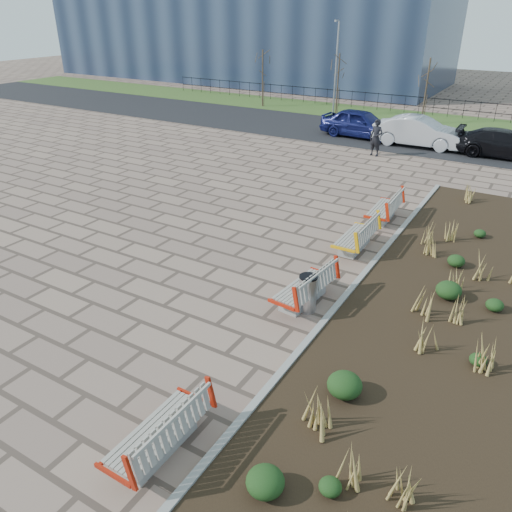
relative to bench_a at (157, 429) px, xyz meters
The scene contains 19 objects.
ground 4.14m from the bench_a, 136.86° to the left, with size 120.00×120.00×0.00m, color #816959.
planting_bed 8.47m from the bench_a, 67.41° to the left, with size 4.50×18.00×0.10m, color black.
planting_curb 7.88m from the bench_a, 83.28° to the left, with size 0.16×18.00×0.15m, color gray.
grass_verge_far 30.96m from the bench_a, 95.56° to the left, with size 80.00×5.00×0.04m, color #33511E.
road 25.00m from the bench_a, 96.89° to the left, with size 80.00×7.00×0.02m, color black.
bench_a is the anchor object (origin of this frame).
bench_b 5.69m from the bench_a, 90.00° to the left, with size 0.90×2.10×1.00m, color red, non-canonical shape.
bench_c 9.39m from the bench_a, 90.00° to the left, with size 0.90×2.10×1.00m, color #FFB20D, non-canonical shape.
bench_d 12.20m from the bench_a, 90.00° to the left, with size 0.90×2.10×1.00m, color red, non-canonical shape.
litter_bin 5.40m from the bench_a, 87.16° to the left, with size 0.45×0.45×0.96m, color #B2B2B7.
pedestrian 20.57m from the bench_a, 98.63° to the left, with size 0.67×0.44×1.85m, color black.
car_blue 24.27m from the bench_a, 102.28° to the left, with size 1.86×4.63×1.58m, color #121750.
car_silver 23.39m from the bench_a, 94.14° to the left, with size 1.67×4.78×1.58m, color #B1B3B9.
car_black 23.48m from the bench_a, 83.61° to the left, with size 1.91×4.70×1.36m, color black.
tree_a 32.96m from the bench_a, 117.10° to the left, with size 1.40×1.40×4.00m, color #4C3D2D, non-canonical shape.
tree_b 30.70m from the bench_a, 107.07° to the left, with size 1.40×1.40×4.00m, color #4C3D2D, non-canonical shape.
tree_c 29.50m from the bench_a, 95.84° to the left, with size 1.40×1.40×4.00m, color #4C3D2D, non-canonical shape.
lamp_west 30.29m from the bench_a, 107.35° to the left, with size 0.24×0.60×6.00m, color gray, non-canonical shape.
railing_fence 32.45m from the bench_a, 95.30° to the left, with size 44.00×0.10×1.20m, color black, non-canonical shape.
Camera 1 is at (7.68, -7.31, 6.98)m, focal length 35.00 mm.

